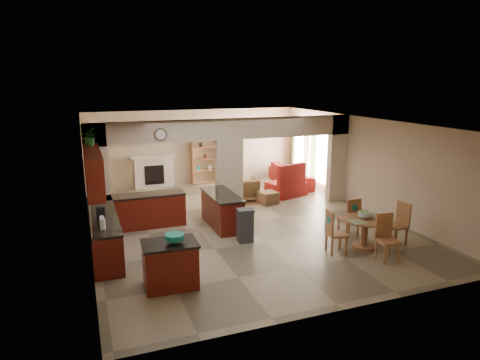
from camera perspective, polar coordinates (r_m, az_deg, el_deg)
name	(u,v)px	position (r m, az deg, el deg)	size (l,w,h in m)	color
floor	(241,222)	(12.02, 0.16, -5.64)	(10.00, 10.00, 0.00)	#83775B
ceiling	(241,122)	(11.43, 0.17, 7.77)	(10.00, 10.00, 0.00)	white
wall_back	(194,147)	(16.34, -6.10, 4.41)	(8.00, 8.00, 0.00)	#C7AF92
wall_front	(348,234)	(7.37, 14.23, -6.96)	(8.00, 8.00, 0.00)	#C7AF92
wall_left	(86,186)	(10.92, -19.86, -0.75)	(10.00, 10.00, 0.00)	#C7AF92
wall_right	(364,163)	(13.57, 16.17, 2.14)	(10.00, 10.00, 0.00)	#C7AF92
partition_left_pier	(97,176)	(11.90, -18.53, 0.47)	(0.60, 0.25, 2.80)	#C7AF92
partition_center_pier	(229,176)	(12.63, -1.45, 0.48)	(0.80, 0.25, 2.20)	#C7AF92
partition_right_pier	(337,158)	(14.20, 12.80, 2.81)	(0.60, 0.25, 2.80)	#C7AF92
partition_header	(229,129)	(12.39, -1.49, 6.80)	(8.00, 0.25, 0.60)	#C7AF92
kitchen_counter	(121,222)	(10.96, -15.57, -5.48)	(2.52, 3.29, 1.48)	#420F07
upper_cabinets	(93,171)	(10.03, -18.96, 1.18)	(0.35, 2.40, 0.90)	#420F07
peninsula	(222,210)	(11.59, -2.42, -4.00)	(0.70, 1.85, 0.91)	#420F07
wall_clock	(161,135)	(11.75, -10.54, 5.98)	(0.34, 0.34, 0.03)	#4D3019
rug	(252,199)	(14.31, 1.66, -2.51)	(1.60, 1.30, 0.01)	brown
fireplace	(154,171)	(16.00, -11.43, 1.17)	(1.60, 0.35, 1.20)	beige
shelving_unit	(205,160)	(16.34, -4.71, 2.66)	(1.00, 0.32, 1.80)	#985734
window_a	(323,157)	(15.45, 10.97, 2.98)	(0.02, 0.90, 1.90)	white
window_b	(300,150)	(16.90, 7.96, 3.97)	(0.02, 0.90, 1.90)	white
glazed_door	(310,158)	(16.20, 9.38, 2.97)	(0.02, 0.70, 2.10)	white
drape_a_left	(331,160)	(14.93, 12.03, 2.58)	(0.10, 0.28, 2.30)	#43261B
drape_a_right	(313,155)	(15.94, 9.72, 3.34)	(0.10, 0.28, 2.30)	#43261B
drape_b_left	(306,153)	(16.36, 8.84, 3.63)	(0.10, 0.28, 2.30)	#43261B
drape_b_right	(292,148)	(17.40, 6.90, 4.27)	(0.10, 0.28, 2.30)	#43261B
ceiling_fan	(251,119)	(14.78, 1.48, 8.08)	(1.00, 1.00, 0.10)	white
kitchen_island	(170,264)	(8.43, -9.28, -11.04)	(1.07, 0.78, 0.90)	#420F07
teal_bowl	(175,238)	(8.19, -8.71, -7.70)	(0.36, 0.36, 0.17)	#148A7A
trash_can	(245,227)	(10.51, 0.69, -6.25)	(0.36, 0.31, 0.77)	#303033
dining_table	(365,228)	(10.54, 16.30, -6.17)	(1.06, 1.06, 0.72)	#985734
fruit_bowl	(365,215)	(10.45, 16.27, -4.49)	(0.31, 0.31, 0.16)	#73AC24
sofa	(291,175)	(16.24, 6.76, 0.64)	(0.99, 2.54, 0.74)	maroon
chaise	(286,189)	(14.79, 6.15, -1.15)	(1.16, 0.95, 0.46)	maroon
armchair	(245,189)	(14.10, 0.68, -1.22)	(0.79, 0.81, 0.74)	maroon
ottoman	(268,198)	(13.75, 3.74, -2.38)	(0.53, 0.53, 0.39)	maroon
plant	(90,136)	(10.68, -19.39, 5.52)	(0.40, 0.35, 0.45)	#144D17
chair_north	(351,216)	(11.10, 14.55, -4.70)	(0.44, 0.44, 1.02)	#985734
chair_east	(400,222)	(11.03, 20.50, -5.24)	(0.46, 0.46, 1.02)	#985734
chair_south	(386,235)	(10.01, 18.90, -6.98)	(0.46, 0.46, 1.02)	#985734
chair_west	(333,230)	(10.00, 12.33, -6.57)	(0.48, 0.48, 1.02)	#985734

